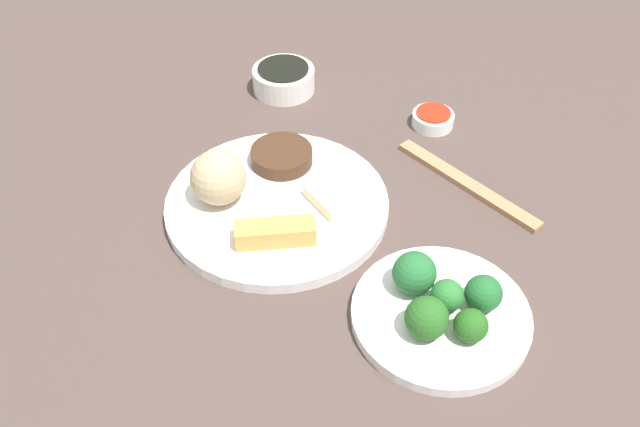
{
  "coord_description": "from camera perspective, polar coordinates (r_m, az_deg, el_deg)",
  "views": [
    {
      "loc": [
        -0.41,
        -0.53,
        0.64
      ],
      "look_at": [
        0.01,
        -0.09,
        0.06
      ],
      "focal_mm": 38.33,
      "sensor_mm": 36.0,
      "label": 1
    }
  ],
  "objects": [
    {
      "name": "rice_scoop",
      "position": [
        0.88,
        -8.49,
        2.99
      ],
      "size": [
        0.07,
        0.07,
        0.07
      ],
      "primitive_type": "sphere",
      "color": "tan",
      "rests_on": "main_plate"
    },
    {
      "name": "crab_rangoon_wonton",
      "position": [
        0.89,
        1.45,
        1.59
      ],
      "size": [
        0.08,
        0.07,
        0.02
      ],
      "primitive_type": "cube",
      "rotation": [
        0.0,
        0.0,
        -0.17
      ],
      "color": "beige",
      "rests_on": "main_plate"
    },
    {
      "name": "sauce_ramekin_sweet_and_sour_liquid",
      "position": [
        1.05,
        9.48,
        8.28
      ],
      "size": [
        0.05,
        0.05,
        0.0
      ],
      "primitive_type": "cylinder",
      "color": "red",
      "rests_on": "sauce_ramekin_sweet_and_sour"
    },
    {
      "name": "sauce_ramekin_sweet_and_sour",
      "position": [
        1.06,
        9.4,
        7.75
      ],
      "size": [
        0.06,
        0.06,
        0.02
      ],
      "primitive_type": "cylinder",
      "color": "white",
      "rests_on": "tabletop"
    },
    {
      "name": "broccoli_floret_2",
      "position": [
        0.75,
        12.47,
        -9.13
      ],
      "size": [
        0.04,
        0.04,
        0.04
      ],
      "primitive_type": "sphere",
      "color": "#24581A",
      "rests_on": "broccoli_plate"
    },
    {
      "name": "soy_sauce_bowl",
      "position": [
        1.12,
        -3.05,
        11.09
      ],
      "size": [
        0.1,
        0.1,
        0.04
      ],
      "primitive_type": "cylinder",
      "color": "white",
      "rests_on": "tabletop"
    },
    {
      "name": "broccoli_floret_0",
      "position": [
        0.77,
        10.55,
        -6.76
      ],
      "size": [
        0.04,
        0.04,
        0.04
      ],
      "primitive_type": "sphere",
      "color": "#296E2E",
      "rests_on": "broccoli_plate"
    },
    {
      "name": "tabletop",
      "position": [
        0.92,
        -4.29,
        0.48
      ],
      "size": [
        2.2,
        2.2,
        0.02
      ],
      "primitive_type": "cube",
      "color": "#4A3A35",
      "rests_on": "ground"
    },
    {
      "name": "broccoli_floret_3",
      "position": [
        0.74,
        8.9,
        -8.61
      ],
      "size": [
        0.05,
        0.05,
        0.05
      ],
      "primitive_type": "sphere",
      "color": "#265B1E",
      "rests_on": "broccoli_plate"
    },
    {
      "name": "spring_roll",
      "position": [
        0.83,
        -3.74,
        -1.62
      ],
      "size": [
        0.1,
        0.08,
        0.03
      ],
      "primitive_type": "cube",
      "rotation": [
        0.0,
        0.0,
        2.49
      ],
      "color": "gold",
      "rests_on": "main_plate"
    },
    {
      "name": "broccoli_plate",
      "position": [
        0.79,
        10.03,
        -8.37
      ],
      "size": [
        0.2,
        0.2,
        0.01
      ],
      "primitive_type": "cylinder",
      "color": "white",
      "rests_on": "tabletop"
    },
    {
      "name": "stir_fry_heap",
      "position": [
        0.95,
        -3.22,
        4.81
      ],
      "size": [
        0.09,
        0.09,
        0.02
      ],
      "primitive_type": "cylinder",
      "color": "#412818",
      "rests_on": "main_plate"
    },
    {
      "name": "broccoli_floret_1",
      "position": [
        0.78,
        7.88,
        -4.94
      ],
      "size": [
        0.05,
        0.05,
        0.05
      ],
      "primitive_type": "sphere",
      "color": "#236430",
      "rests_on": "broccoli_plate"
    },
    {
      "name": "main_plate",
      "position": [
        0.9,
        -3.41,
        0.86
      ],
      "size": [
        0.29,
        0.29,
        0.02
      ],
      "primitive_type": "cylinder",
      "color": "white",
      "rests_on": "tabletop"
    },
    {
      "name": "chopsticks_pair",
      "position": [
        0.96,
        12.16,
        2.46
      ],
      "size": [
        0.03,
        0.24,
        0.01
      ],
      "primitive_type": "cube",
      "rotation": [
        0.0,
        0.0,
        1.54
      ],
      "color": "#AD7750",
      "rests_on": "tabletop"
    },
    {
      "name": "broccoli_floret_5",
      "position": [
        0.78,
        13.49,
        -6.5
      ],
      "size": [
        0.04,
        0.04,
        0.04
      ],
      "primitive_type": "sphere",
      "color": "#205E2A",
      "rests_on": "broccoli_plate"
    },
    {
      "name": "soy_sauce_bowl_liquid",
      "position": [
        1.11,
        -3.09,
        12.0
      ],
      "size": [
        0.08,
        0.08,
        0.0
      ],
      "primitive_type": "cylinder",
      "color": "black",
      "rests_on": "soy_sauce_bowl"
    }
  ]
}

